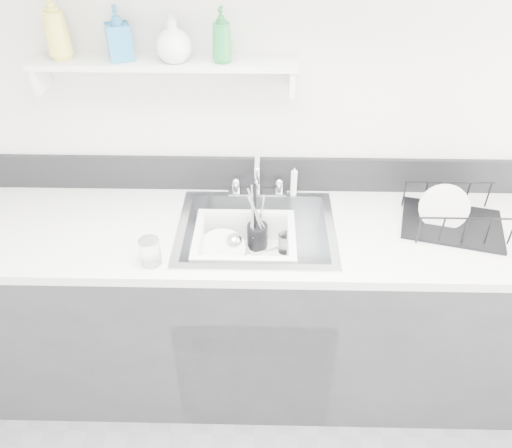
{
  "coord_description": "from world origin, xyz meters",
  "views": [
    {
      "loc": [
        0.03,
        -0.43,
        2.15
      ],
      "look_at": [
        0.0,
        1.14,
        0.98
      ],
      "focal_mm": 35.0,
      "sensor_mm": 36.0,
      "label": 1
    }
  ],
  "objects_px": {
    "counter_run": "(256,308)",
    "sink": "(256,246)",
    "wash_tub": "(245,248)",
    "dish_rack": "(455,212)"
  },
  "relations": [
    {
      "from": "counter_run",
      "to": "sink",
      "type": "xyz_separation_m",
      "value": [
        0.0,
        0.0,
        0.37
      ]
    },
    {
      "from": "wash_tub",
      "to": "sink",
      "type": "bearing_deg",
      "value": 25.21
    },
    {
      "from": "sink",
      "to": "counter_run",
      "type": "bearing_deg",
      "value": 0.0
    },
    {
      "from": "counter_run",
      "to": "dish_rack",
      "type": "xyz_separation_m",
      "value": [
        0.8,
        0.04,
        0.53
      ]
    },
    {
      "from": "sink",
      "to": "dish_rack",
      "type": "height_order",
      "value": "dish_rack"
    },
    {
      "from": "wash_tub",
      "to": "dish_rack",
      "type": "relative_size",
      "value": 1.04
    },
    {
      "from": "counter_run",
      "to": "sink",
      "type": "height_order",
      "value": "sink"
    },
    {
      "from": "counter_run",
      "to": "sink",
      "type": "distance_m",
      "value": 0.37
    },
    {
      "from": "wash_tub",
      "to": "dish_rack",
      "type": "distance_m",
      "value": 0.86
    },
    {
      "from": "dish_rack",
      "to": "sink",
      "type": "bearing_deg",
      "value": -162.4
    }
  ]
}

